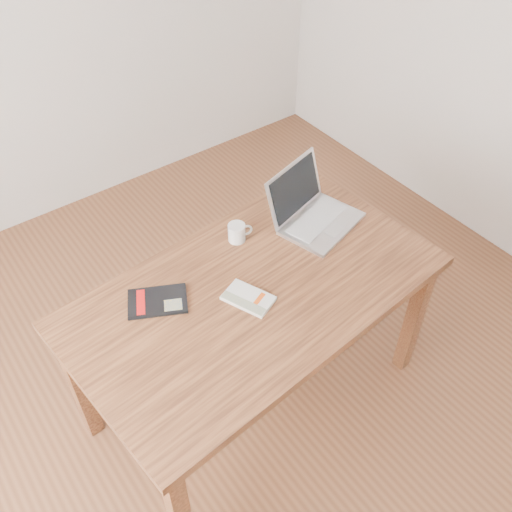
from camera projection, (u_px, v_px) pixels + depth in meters
room at (202, 205)px, 1.63m from camera, size 4.04×4.04×2.70m
desk at (255, 303)px, 2.28m from camera, size 1.53×0.96×0.75m
white_guidebook at (248, 298)px, 2.17m from camera, size 0.18×0.22×0.02m
black_guidebook at (157, 301)px, 2.16m from camera, size 0.27×0.23×0.01m
laptop at (312, 211)px, 2.48m from camera, size 0.42×0.39×0.24m
coffee_mug at (237, 232)px, 2.39m from camera, size 0.11×0.07×0.08m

